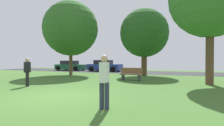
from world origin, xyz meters
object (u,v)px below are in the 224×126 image
at_px(birch_tree_lone, 144,33).
at_px(person_thrower, 27,71).
at_px(maple_tree_far, 71,29).
at_px(parked_car_blue, 105,66).
at_px(parked_car_green, 70,66).
at_px(person_walking, 104,79).
at_px(park_bench, 131,74).

bearing_deg(birch_tree_lone, person_thrower, -112.78).
distance_m(maple_tree_far, parked_car_blue, 7.67).
distance_m(maple_tree_far, person_thrower, 8.87).
height_order(birch_tree_lone, parked_car_green, birch_tree_lone).
height_order(birch_tree_lone, maple_tree_far, maple_tree_far).
bearing_deg(person_walking, birch_tree_lone, 0.06).
height_order(birch_tree_lone, parked_car_blue, birch_tree_lone).
height_order(parked_car_blue, park_bench, parked_car_blue).
height_order(parked_car_green, parked_car_blue, parked_car_blue).
bearing_deg(maple_tree_far, parked_car_blue, 86.51).
bearing_deg(birch_tree_lone, parked_car_green, 158.72).
xyz_separation_m(maple_tree_far, person_walking, (8.76, -10.23, -3.65)).
height_order(maple_tree_far, parked_car_green, maple_tree_far).
relative_size(maple_tree_far, park_bench, 4.51).
xyz_separation_m(parked_car_blue, park_bench, (6.62, -9.08, -0.20)).
bearing_deg(parked_car_blue, person_thrower, -80.89).
height_order(person_thrower, parked_car_blue, person_thrower).
xyz_separation_m(maple_tree_far, person_thrower, (2.69, -7.61, -3.68)).
height_order(person_walking, parked_car_green, person_walking).
bearing_deg(person_thrower, person_walking, 94.24).
distance_m(maple_tree_far, parked_car_green, 9.24).
relative_size(maple_tree_far, parked_car_blue, 1.66).
distance_m(birch_tree_lone, maple_tree_far, 7.12).
distance_m(maple_tree_far, park_bench, 8.49).
xyz_separation_m(birch_tree_lone, maple_tree_far, (-6.77, -2.12, 0.56)).
bearing_deg(maple_tree_far, person_thrower, -70.56).
xyz_separation_m(person_walking, park_bench, (-1.73, 7.77, -0.42)).
relative_size(person_thrower, person_walking, 0.97).
relative_size(person_thrower, parked_car_green, 0.37).
bearing_deg(parked_car_green, birch_tree_lone, -21.28).
bearing_deg(person_thrower, parked_car_blue, -143.30).
relative_size(birch_tree_lone, parked_car_green, 1.48).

